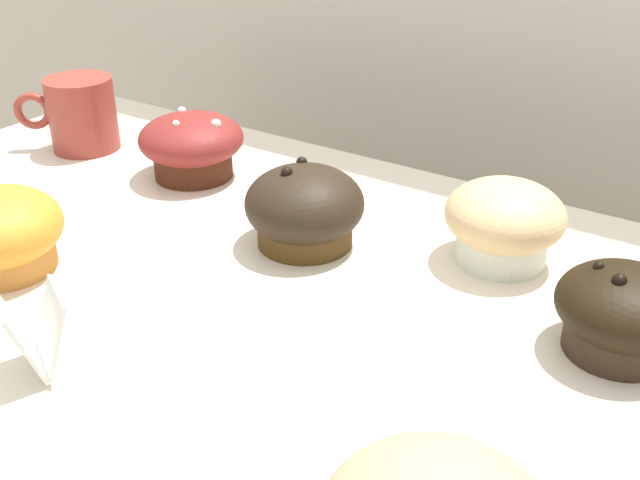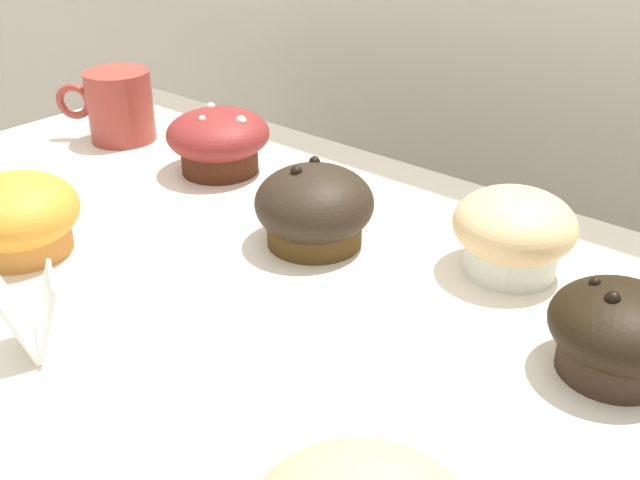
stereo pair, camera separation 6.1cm
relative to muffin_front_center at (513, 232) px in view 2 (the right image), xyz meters
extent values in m
cube|color=beige|center=(-0.17, 0.43, -0.07)|extent=(3.20, 0.10, 1.80)
cylinder|color=white|center=(0.00, 0.00, -0.02)|extent=(0.08, 0.08, 0.05)
ellipsoid|color=#E0BB80|center=(0.00, 0.00, 0.01)|extent=(0.11, 0.11, 0.06)
cylinder|color=#493114|center=(-0.16, -0.07, -0.02)|extent=(0.09, 0.09, 0.04)
ellipsoid|color=black|center=(-0.16, -0.07, 0.00)|extent=(0.11, 0.11, 0.07)
sphere|color=black|center=(-0.17, -0.08, 0.04)|extent=(0.01, 0.01, 0.01)
sphere|color=black|center=(-0.18, -0.05, 0.03)|extent=(0.01, 0.01, 0.01)
cylinder|color=#CC7E35|center=(-0.36, -0.26, -0.02)|extent=(0.09, 0.09, 0.04)
ellipsoid|color=orange|center=(-0.36, -0.26, 0.00)|extent=(0.11, 0.11, 0.06)
cylinder|color=#342419|center=(0.12, -0.08, -0.02)|extent=(0.08, 0.08, 0.04)
ellipsoid|color=black|center=(0.12, -0.08, 0.00)|extent=(0.10, 0.10, 0.05)
sphere|color=black|center=(0.10, -0.08, 0.03)|extent=(0.01, 0.01, 0.01)
sphere|color=black|center=(0.12, -0.09, 0.03)|extent=(0.01, 0.01, 0.01)
cylinder|color=#462012|center=(-0.36, -0.01, -0.02)|extent=(0.09, 0.09, 0.04)
ellipsoid|color=maroon|center=(-0.36, -0.01, 0.01)|extent=(0.12, 0.12, 0.05)
sphere|color=white|center=(-0.33, 0.00, 0.03)|extent=(0.01, 0.01, 0.01)
sphere|color=white|center=(-0.38, 0.00, 0.03)|extent=(0.01, 0.01, 0.01)
sphere|color=white|center=(-0.36, -0.03, 0.03)|extent=(0.01, 0.01, 0.01)
cylinder|color=#99382D|center=(-0.53, -0.02, 0.00)|extent=(0.08, 0.08, 0.09)
torus|color=#99382D|center=(-0.57, -0.05, 0.01)|extent=(0.04, 0.03, 0.05)
cylinder|color=black|center=(-0.53, -0.02, 0.04)|extent=(0.07, 0.07, 0.01)
cube|color=white|center=(-0.21, -0.32, -0.01)|extent=(0.05, 0.04, 0.06)
cube|color=silver|center=(-0.22, -0.34, -0.01)|extent=(0.05, 0.04, 0.06)
camera|label=1|loc=(0.19, -0.58, 0.30)|focal=42.00mm
camera|label=2|loc=(0.24, -0.54, 0.30)|focal=42.00mm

